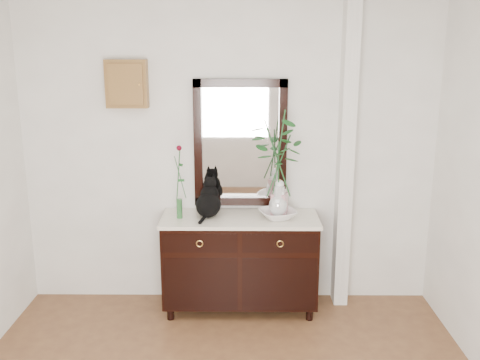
{
  "coord_description": "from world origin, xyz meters",
  "views": [
    {
      "loc": [
        0.13,
        -2.58,
        2.25
      ],
      "look_at": [
        0.1,
        1.63,
        1.2
      ],
      "focal_mm": 40.0,
      "sensor_mm": 36.0,
      "label": 1
    }
  ],
  "objects_px": {
    "lotus_bowl": "(278,214)",
    "ginger_jar": "(279,198)",
    "cat": "(208,197)",
    "sideboard": "(240,259)"
  },
  "relations": [
    {
      "from": "cat",
      "to": "lotus_bowl",
      "type": "relative_size",
      "value": 1.12
    },
    {
      "from": "cat",
      "to": "ginger_jar",
      "type": "height_order",
      "value": "cat"
    },
    {
      "from": "sideboard",
      "to": "cat",
      "type": "relative_size",
      "value": 3.92
    },
    {
      "from": "lotus_bowl",
      "to": "ginger_jar",
      "type": "distance_m",
      "value": 0.14
    },
    {
      "from": "cat",
      "to": "lotus_bowl",
      "type": "height_order",
      "value": "cat"
    },
    {
      "from": "lotus_bowl",
      "to": "ginger_jar",
      "type": "bearing_deg",
      "value": 71.27
    },
    {
      "from": "sideboard",
      "to": "ginger_jar",
      "type": "xyz_separation_m",
      "value": [
        0.33,
        0.01,
        0.54
      ]
    },
    {
      "from": "cat",
      "to": "sideboard",
      "type": "bearing_deg",
      "value": 6.02
    },
    {
      "from": "sideboard",
      "to": "ginger_jar",
      "type": "distance_m",
      "value": 0.64
    },
    {
      "from": "cat",
      "to": "ginger_jar",
      "type": "bearing_deg",
      "value": 9.66
    }
  ]
}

